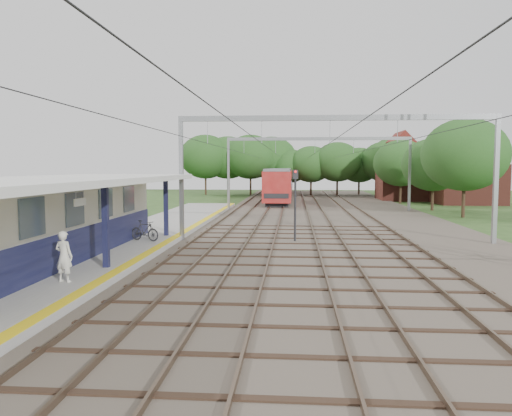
{
  "coord_description": "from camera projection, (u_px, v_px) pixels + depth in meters",
  "views": [
    {
      "loc": [
        1.3,
        -12.45,
        4.19
      ],
      "look_at": [
        -1.12,
        19.0,
        1.6
      ],
      "focal_mm": 35.0,
      "sensor_mm": 36.0,
      "label": 1
    }
  ],
  "objects": [
    {
      "name": "yellow_stripe",
      "position": [
        173.0,
        238.0,
        27.1
      ],
      "size": [
        0.45,
        52.0,
        0.01
      ],
      "primitive_type": "cube",
      "color": "yellow",
      "rests_on": "platform"
    },
    {
      "name": "catenary_system",
      "position": [
        323.0,
        149.0,
        37.23
      ],
      "size": [
        17.22,
        88.0,
        7.0
      ],
      "color": "gray",
      "rests_on": "ground"
    },
    {
      "name": "tree_band",
      "position": [
        313.0,
        162.0,
        68.88
      ],
      "size": [
        31.72,
        30.88,
        8.82
      ],
      "color": "#382619",
      "rests_on": "ground"
    },
    {
      "name": "ground",
      "position": [
        243.0,
        330.0,
        12.82
      ],
      "size": [
        160.0,
        160.0,
        0.0
      ],
      "primitive_type": "plane",
      "color": "#2D4C1E",
      "rests_on": "ground"
    },
    {
      "name": "person",
      "position": [
        64.0,
        256.0,
        16.64
      ],
      "size": [
        0.7,
        0.54,
        1.73
      ],
      "primitive_type": "imported",
      "rotation": [
        0.0,
        0.0,
        2.93
      ],
      "color": "silver",
      "rests_on": "platform"
    },
    {
      "name": "rail_tracks",
      "position": [
        297.0,
        214.0,
        42.5
      ],
      "size": [
        11.8,
        88.0,
        0.15
      ],
      "color": "brown",
      "rests_on": "ballast_bed"
    },
    {
      "name": "train",
      "position": [
        281.0,
        182.0,
        68.33
      ],
      "size": [
        2.98,
        37.11,
        3.91
      ],
      "color": "black",
      "rests_on": "ballast_bed"
    },
    {
      "name": "house_far",
      "position": [
        411.0,
        175.0,
        63.0
      ],
      "size": [
        8.0,
        6.12,
        8.66
      ],
      "color": "brown",
      "rests_on": "ground"
    },
    {
      "name": "bicycle",
      "position": [
        145.0,
        231.0,
        26.0
      ],
      "size": [
        1.83,
        1.13,
        1.06
      ],
      "primitive_type": "imported",
      "rotation": [
        0.0,
        0.0,
        1.18
      ],
      "color": "black",
      "rests_on": "platform"
    },
    {
      "name": "ballast_bed",
      "position": [
        326.0,
        216.0,
        42.32
      ],
      "size": [
        18.0,
        90.0,
        0.1
      ],
      "primitive_type": "cube",
      "color": "#473D33",
      "rests_on": "ground"
    },
    {
      "name": "house_near",
      "position": [
        468.0,
        178.0,
        56.67
      ],
      "size": [
        7.0,
        6.12,
        7.89
      ],
      "color": "brown",
      "rests_on": "ground"
    },
    {
      "name": "platform",
      "position": [
        133.0,
        241.0,
        27.29
      ],
      "size": [
        5.0,
        52.0,
        0.35
      ],
      "primitive_type": "cube",
      "color": "gray",
      "rests_on": "ground"
    },
    {
      "name": "signal_post",
      "position": [
        295.0,
        198.0,
        27.45
      ],
      "size": [
        0.32,
        0.29,
        4.05
      ],
      "rotation": [
        0.0,
        0.0,
        0.35
      ],
      "color": "black",
      "rests_on": "ground"
    },
    {
      "name": "station_building",
      "position": [
        44.0,
        220.0,
        20.28
      ],
      "size": [
        3.41,
        18.0,
        3.4
      ],
      "color": "beige",
      "rests_on": "platform"
    },
    {
      "name": "canopy",
      "position": [
        57.0,
        181.0,
        19.07
      ],
      "size": [
        6.4,
        20.0,
        3.44
      ],
      "color": "black",
      "rests_on": "platform"
    }
  ]
}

